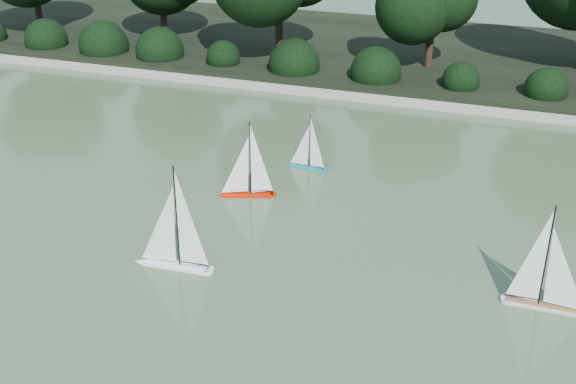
{
  "coord_description": "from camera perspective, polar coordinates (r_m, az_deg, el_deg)",
  "views": [
    {
      "loc": [
        3.68,
        -7.36,
        5.68
      ],
      "look_at": [
        0.3,
        2.25,
        0.7
      ],
      "focal_mm": 45.0,
      "sensor_mm": 36.0,
      "label": 1
    }
  ],
  "objects": [
    {
      "name": "sailboat_orange",
      "position": [
        12.72,
        -3.52,
        0.64
      ],
      "size": [
        1.06,
        0.51,
        1.48
      ],
      "color": "red",
      "rests_on": "ground"
    },
    {
      "name": "sailboat_teal",
      "position": [
        13.82,
        1.35,
        2.62
      ],
      "size": [
        0.86,
        0.23,
        1.17
      ],
      "color": "#0E8493",
      "rests_on": "ground"
    },
    {
      "name": "ground",
      "position": [
        10.0,
        -5.99,
        -8.72
      ],
      "size": [
        80.0,
        80.0,
        0.0
      ],
      "primitive_type": "plane",
      "color": "#324529",
      "rests_on": "ground"
    },
    {
      "name": "pond_coping",
      "position": [
        17.67,
        6.41,
        7.45
      ],
      "size": [
        40.0,
        0.35,
        0.18
      ],
      "primitive_type": "cube",
      "color": "gray",
      "rests_on": "ground"
    },
    {
      "name": "sailboat_white_a",
      "position": [
        10.73,
        -9.33,
        -4.57
      ],
      "size": [
        1.28,
        0.28,
        1.74
      ],
      "color": "white",
      "rests_on": "ground"
    },
    {
      "name": "shrub_hedge",
      "position": [
        18.41,
        7.13,
        9.34
      ],
      "size": [
        29.1,
        1.1,
        1.1
      ],
      "color": "black",
      "rests_on": "ground"
    },
    {
      "name": "far_bank",
      "position": [
        21.41,
        8.98,
        10.77
      ],
      "size": [
        40.0,
        8.0,
        0.3
      ],
      "primitive_type": "cube",
      "color": "black",
      "rests_on": "ground"
    },
    {
      "name": "sailboat_white_b",
      "position": [
        10.31,
        20.07,
        -7.48
      ],
      "size": [
        1.2,
        0.2,
        1.64
      ],
      "color": "beige",
      "rests_on": "ground"
    }
  ]
}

